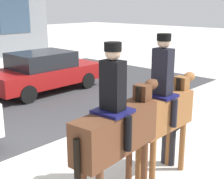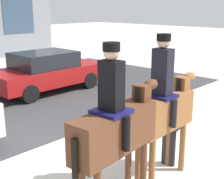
# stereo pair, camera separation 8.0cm
# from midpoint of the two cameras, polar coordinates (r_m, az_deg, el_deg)

# --- Properties ---
(ground_plane) EXTENTS (80.00, 80.00, 0.00)m
(ground_plane) POSITION_cam_midpoint_polar(r_m,az_deg,el_deg) (7.24, -9.65, -10.94)
(ground_plane) COLOR beige
(mounted_horse_lead) EXTENTS (1.97, 0.65, 2.68)m
(mounted_horse_lead) POSITION_cam_midpoint_polar(r_m,az_deg,el_deg) (4.62, 0.46, -6.98)
(mounted_horse_lead) COLOR #59331E
(mounted_horse_lead) RESTS_ON ground_plane
(mounted_horse_companion) EXTENTS (1.81, 0.65, 2.70)m
(mounted_horse_companion) POSITION_cam_midpoint_polar(r_m,az_deg,el_deg) (5.69, 9.08, -3.28)
(mounted_horse_companion) COLOR brown
(mounted_horse_companion) RESTS_ON ground_plane
(pedestrian_bystander) EXTENTS (0.82, 0.51, 1.68)m
(pedestrian_bystander) POSITION_cam_midpoint_polar(r_m,az_deg,el_deg) (6.27, 10.18, -5.34)
(pedestrian_bystander) COLOR #232328
(pedestrian_bystander) RESTS_ON ground_plane
(street_car_far_lane) EXTENTS (4.32, 2.00, 1.49)m
(street_car_far_lane) POSITION_cam_midpoint_polar(r_m,az_deg,el_deg) (12.02, -12.52, 3.30)
(street_car_far_lane) COLOR maroon
(street_car_far_lane) RESTS_ON ground_plane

